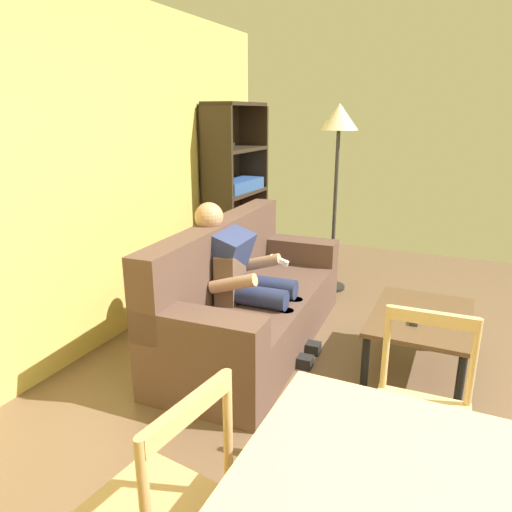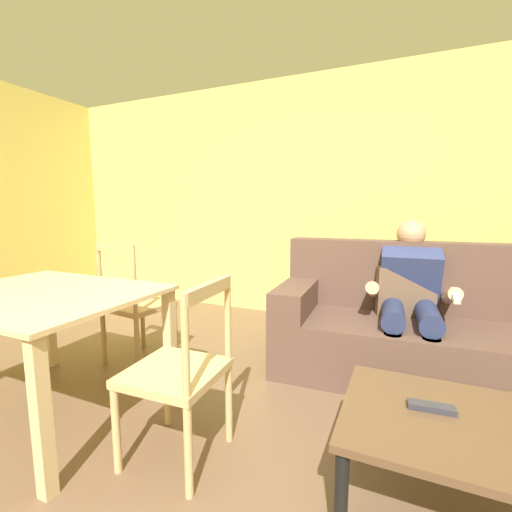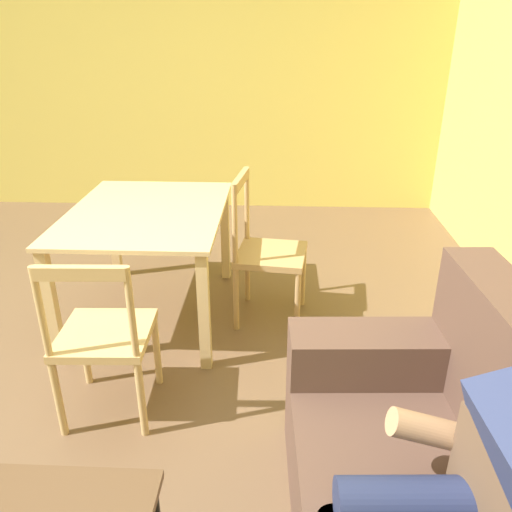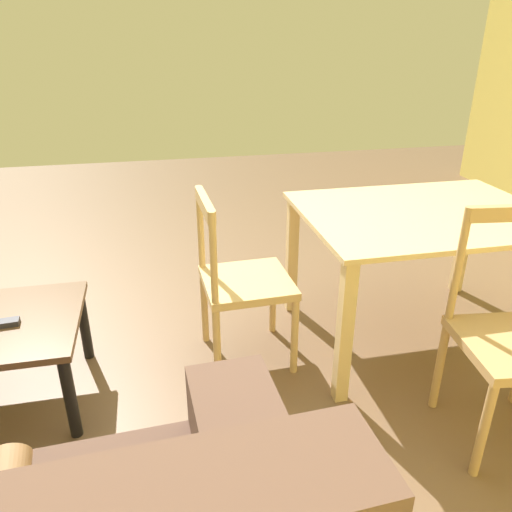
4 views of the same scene
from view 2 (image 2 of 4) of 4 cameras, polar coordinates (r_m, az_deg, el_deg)
ground_plane at (r=1.82m, az=-18.22°, el=-33.62°), size 8.46×8.46×0.00m
wall_back at (r=3.83m, az=9.31°, el=9.13°), size 6.46×0.12×2.57m
couch at (r=2.78m, az=25.99°, el=-10.88°), size 2.09×0.92×0.95m
person_lounging at (r=2.70m, az=24.12°, el=-6.14°), size 0.61×0.95×1.11m
coffee_table at (r=1.63m, az=31.94°, el=-24.12°), size 0.91×0.64×0.42m
tv_remote at (r=1.61m, az=27.03°, el=-21.41°), size 0.17×0.06×0.02m
dining_table at (r=2.33m, az=-31.88°, el=-7.65°), size 1.22×0.93×0.73m
dining_chair_near_wall at (r=2.84m, az=-19.30°, el=-7.68°), size 0.47×0.47×0.95m
dining_chair_facing_couch at (r=1.74m, az=-12.49°, el=-18.27°), size 0.44×0.44×0.88m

